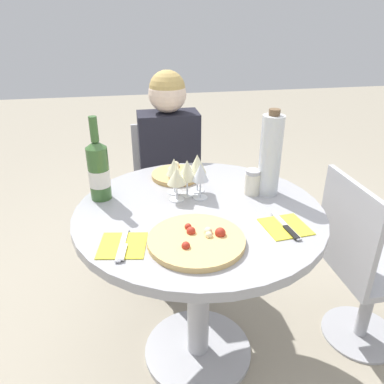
{
  "coord_description": "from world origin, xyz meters",
  "views": [
    {
      "loc": [
        -0.25,
        -1.24,
        1.47
      ],
      "look_at": [
        -0.04,
        -0.05,
        0.88
      ],
      "focal_mm": 35.0,
      "sensor_mm": 36.0,
      "label": 1
    }
  ],
  "objects_px": {
    "chair_behind_diner": "(169,197)",
    "pizza_large": "(197,240)",
    "tall_carafe": "(270,155)",
    "chair_empty_side": "(364,269)",
    "dining_table": "(199,246)",
    "wine_bottle": "(99,170)",
    "seated_diner": "(171,185)"
  },
  "relations": [
    {
      "from": "chair_behind_diner",
      "to": "wine_bottle",
      "type": "distance_m",
      "value": 0.9
    },
    {
      "from": "pizza_large",
      "to": "wine_bottle",
      "type": "distance_m",
      "value": 0.51
    },
    {
      "from": "dining_table",
      "to": "seated_diner",
      "type": "distance_m",
      "value": 0.7
    },
    {
      "from": "chair_behind_diner",
      "to": "tall_carafe",
      "type": "height_order",
      "value": "tall_carafe"
    },
    {
      "from": "seated_diner",
      "to": "wine_bottle",
      "type": "xyz_separation_m",
      "value": [
        -0.35,
        -0.54,
        0.34
      ]
    },
    {
      "from": "chair_empty_side",
      "to": "tall_carafe",
      "type": "xyz_separation_m",
      "value": [
        -0.45,
        0.13,
        0.53
      ]
    },
    {
      "from": "dining_table",
      "to": "pizza_large",
      "type": "relative_size",
      "value": 2.98
    },
    {
      "from": "dining_table",
      "to": "wine_bottle",
      "type": "bearing_deg",
      "value": 156.69
    },
    {
      "from": "chair_behind_diner",
      "to": "chair_empty_side",
      "type": "relative_size",
      "value": 1.0
    },
    {
      "from": "chair_behind_diner",
      "to": "seated_diner",
      "type": "bearing_deg",
      "value": 90.0
    },
    {
      "from": "chair_behind_diner",
      "to": "tall_carafe",
      "type": "bearing_deg",
      "value": 113.74
    },
    {
      "from": "dining_table",
      "to": "chair_behind_diner",
      "type": "xyz_separation_m",
      "value": [
        -0.02,
        0.83,
        -0.19
      ]
    },
    {
      "from": "pizza_large",
      "to": "wine_bottle",
      "type": "bearing_deg",
      "value": 129.37
    },
    {
      "from": "chair_behind_diner",
      "to": "chair_empty_side",
      "type": "distance_m",
      "value": 1.17
    },
    {
      "from": "dining_table",
      "to": "tall_carafe",
      "type": "distance_m",
      "value": 0.46
    },
    {
      "from": "chair_behind_diner",
      "to": "wine_bottle",
      "type": "bearing_deg",
      "value": 62.43
    },
    {
      "from": "chair_behind_diner",
      "to": "tall_carafe",
      "type": "xyz_separation_m",
      "value": [
        0.33,
        -0.75,
        0.53
      ]
    },
    {
      "from": "pizza_large",
      "to": "tall_carafe",
      "type": "distance_m",
      "value": 0.5
    },
    {
      "from": "chair_behind_diner",
      "to": "wine_bottle",
      "type": "height_order",
      "value": "wine_bottle"
    },
    {
      "from": "dining_table",
      "to": "chair_empty_side",
      "type": "bearing_deg",
      "value": -3.12
    },
    {
      "from": "wine_bottle",
      "to": "seated_diner",
      "type": "bearing_deg",
      "value": 56.99
    },
    {
      "from": "chair_empty_side",
      "to": "wine_bottle",
      "type": "distance_m",
      "value": 1.24
    },
    {
      "from": "seated_diner",
      "to": "tall_carafe",
      "type": "bearing_deg",
      "value": 118.11
    },
    {
      "from": "tall_carafe",
      "to": "chair_empty_side",
      "type": "bearing_deg",
      "value": -15.74
    },
    {
      "from": "chair_behind_diner",
      "to": "pizza_large",
      "type": "bearing_deg",
      "value": 88.32
    },
    {
      "from": "seated_diner",
      "to": "wine_bottle",
      "type": "height_order",
      "value": "seated_diner"
    },
    {
      "from": "seated_diner",
      "to": "wine_bottle",
      "type": "bearing_deg",
      "value": 56.99
    },
    {
      "from": "chair_empty_side",
      "to": "tall_carafe",
      "type": "relative_size",
      "value": 2.41
    },
    {
      "from": "pizza_large",
      "to": "tall_carafe",
      "type": "bearing_deg",
      "value": 41.13
    },
    {
      "from": "chair_empty_side",
      "to": "wine_bottle",
      "type": "xyz_separation_m",
      "value": [
        -1.13,
        0.2,
        0.48
      ]
    },
    {
      "from": "dining_table",
      "to": "tall_carafe",
      "type": "height_order",
      "value": "tall_carafe"
    },
    {
      "from": "dining_table",
      "to": "chair_behind_diner",
      "type": "distance_m",
      "value": 0.85
    }
  ]
}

